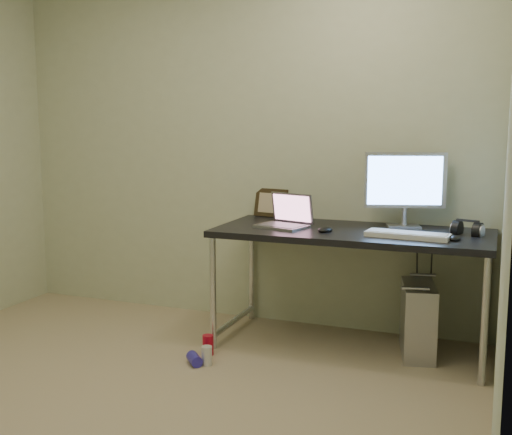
% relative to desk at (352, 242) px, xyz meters
% --- Properties ---
extents(floor, '(3.50, 3.50, 0.00)m').
position_rel_desk_xyz_m(floor, '(-0.89, -1.38, -0.67)').
color(floor, tan).
rests_on(floor, ground).
extents(wall_back, '(3.50, 0.02, 2.50)m').
position_rel_desk_xyz_m(wall_back, '(-0.89, 0.37, 0.58)').
color(wall_back, beige).
rests_on(wall_back, ground).
extents(wall_right, '(0.02, 3.50, 2.50)m').
position_rel_desk_xyz_m(wall_right, '(0.86, -1.38, 0.58)').
color(wall_right, beige).
rests_on(wall_right, ground).
extents(desk, '(1.67, 0.73, 0.75)m').
position_rel_desk_xyz_m(desk, '(0.00, 0.00, 0.00)').
color(desk, black).
rests_on(desk, ground).
extents(tower_computer, '(0.27, 0.45, 0.47)m').
position_rel_desk_xyz_m(tower_computer, '(0.41, 0.02, -0.45)').
color(tower_computer, '#B5B5B9').
rests_on(tower_computer, ground).
extents(cable_a, '(0.01, 0.16, 0.69)m').
position_rel_desk_xyz_m(cable_a, '(0.36, 0.32, -0.27)').
color(cable_a, black).
rests_on(cable_a, ground).
extents(cable_b, '(0.02, 0.11, 0.71)m').
position_rel_desk_xyz_m(cable_b, '(0.45, 0.30, -0.29)').
color(cable_b, black).
rests_on(cable_b, ground).
extents(can_red, '(0.08, 0.08, 0.12)m').
position_rel_desk_xyz_m(can_red, '(-0.78, -0.45, -0.61)').
color(can_red, red).
rests_on(can_red, ground).
extents(can_white, '(0.08, 0.08, 0.11)m').
position_rel_desk_xyz_m(can_white, '(-0.71, -0.60, -0.62)').
color(can_white, silver).
rests_on(can_white, ground).
extents(can_blue, '(0.13, 0.14, 0.07)m').
position_rel_desk_xyz_m(can_blue, '(-0.78, -0.62, -0.64)').
color(can_blue, '#332AB9').
rests_on(can_blue, ground).
extents(laptop, '(0.36, 0.32, 0.21)m').
position_rel_desk_xyz_m(laptop, '(-0.42, -0.02, 0.12)').
color(laptop, '#B1B0B7').
rests_on(laptop, desk).
extents(monitor, '(0.49, 0.20, 0.47)m').
position_rel_desk_xyz_m(monitor, '(0.28, 0.21, 0.35)').
color(monitor, '#B1B0B7').
rests_on(monitor, desk).
extents(keyboard, '(0.49, 0.20, 0.03)m').
position_rel_desk_xyz_m(keyboard, '(0.35, -0.13, 0.09)').
color(keyboard, white).
rests_on(keyboard, desk).
extents(mouse_right, '(0.07, 0.10, 0.03)m').
position_rel_desk_xyz_m(mouse_right, '(0.61, -0.13, 0.09)').
color(mouse_right, black).
rests_on(mouse_right, desk).
extents(mouse_left, '(0.10, 0.14, 0.04)m').
position_rel_desk_xyz_m(mouse_left, '(-0.14, -0.12, 0.10)').
color(mouse_left, black).
rests_on(mouse_left, desk).
extents(headphones, '(0.20, 0.11, 0.11)m').
position_rel_desk_xyz_m(headphones, '(0.67, 0.08, 0.11)').
color(headphones, black).
rests_on(headphones, desk).
extents(picture_frame, '(0.25, 0.11, 0.20)m').
position_rel_desk_xyz_m(picture_frame, '(-0.66, 0.34, 0.17)').
color(picture_frame, black).
rests_on(picture_frame, desk).
extents(webcam, '(0.05, 0.04, 0.13)m').
position_rel_desk_xyz_m(webcam, '(-0.44, 0.30, 0.17)').
color(webcam, silver).
rests_on(webcam, desk).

